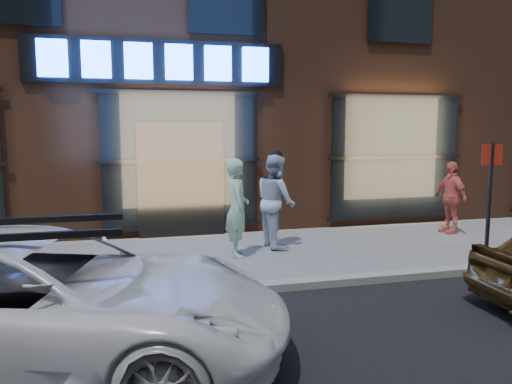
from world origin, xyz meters
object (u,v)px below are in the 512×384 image
sign_post (490,194)px  white_suv (37,302)px  man_bowtie (237,208)px  passerby (450,197)px  man_cap (276,201)px

sign_post → white_suv: bearing=-152.0°
man_bowtie → sign_post: 4.16m
man_bowtie → passerby: 4.98m
white_suv → sign_post: bearing=-59.3°
passerby → man_cap: bearing=-91.4°
man_cap → sign_post: 3.72m
white_suv → man_bowtie: bearing=-21.7°
passerby → white_suv: passerby is taller
passerby → sign_post: sign_post is taller
man_bowtie → man_cap: man_cap is taller
man_bowtie → sign_post: bearing=-111.2°
man_bowtie → passerby: size_ratio=1.12×
white_suv → sign_post: sign_post is taller
man_cap → white_suv: 5.51m
passerby → sign_post: 2.94m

